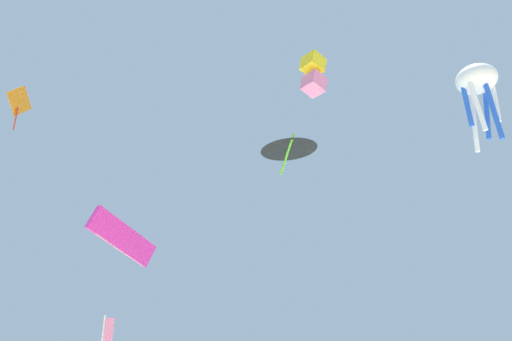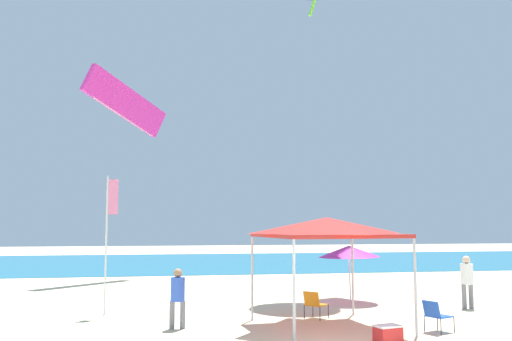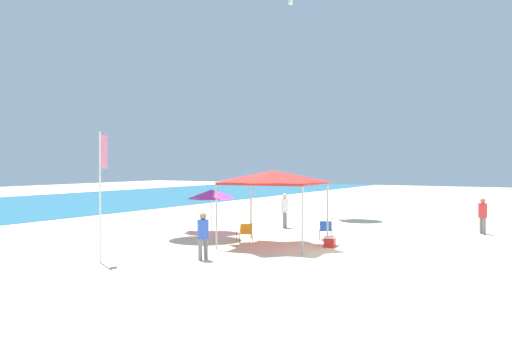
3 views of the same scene
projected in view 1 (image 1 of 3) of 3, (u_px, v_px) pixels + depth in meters
name	position (u px, v px, depth m)	size (l,w,h in m)	color
kite_diamond_orange	(19.00, 102.00, 30.92)	(1.17, 2.23, 3.53)	orange
kite_parafoil_magenta	(123.00, 238.00, 26.75)	(4.22, 3.69, 3.17)	#E02D9E
kite_delta_black	(288.00, 145.00, 23.24)	(4.01, 3.99, 2.52)	black
kite_octopus_white	(477.00, 84.00, 25.98)	(2.34, 2.34, 5.20)	white
kite_box_yellow	(313.00, 74.00, 29.61)	(1.89, 1.78, 2.95)	yellow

